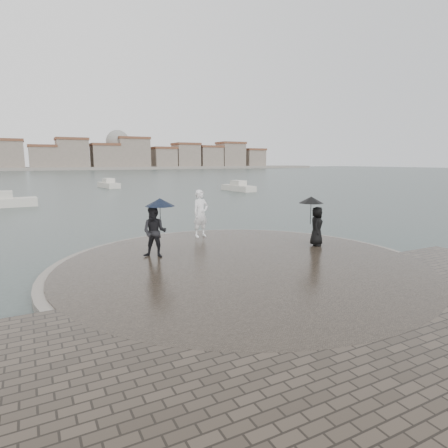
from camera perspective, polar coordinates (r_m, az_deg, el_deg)
ground at (r=9.89m, az=13.32°, el=-12.48°), size 400.00×400.00×0.00m
kerb_ring at (r=12.53m, az=2.78°, el=-6.71°), size 12.50×12.50×0.32m
quay_tip at (r=12.52m, az=2.78°, el=-6.62°), size 11.90×11.90×0.36m
statue at (r=16.43m, az=-3.59°, el=1.61°), size 0.84×0.64×2.08m
visitor_left at (r=13.14m, az=-10.34°, el=-0.16°), size 1.32×1.14×2.04m
visitor_right at (r=15.11m, az=13.70°, el=0.87°), size 1.19×1.03×1.95m
far_skyline at (r=167.58m, az=-28.07°, el=9.14°), size 260.00×20.00×37.00m
boats at (r=44.36m, az=-14.13°, el=5.04°), size 29.14×22.84×1.50m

